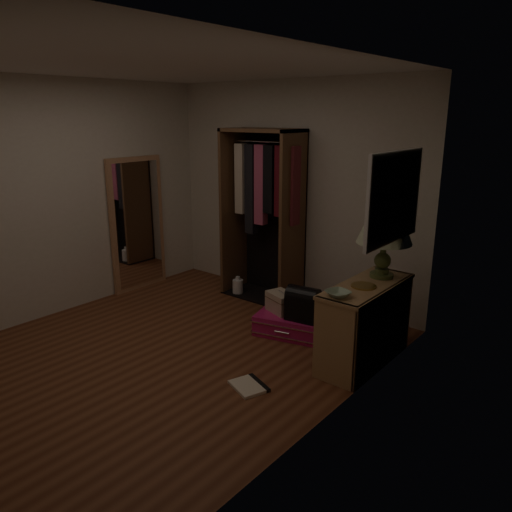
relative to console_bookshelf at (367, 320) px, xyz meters
The scene contains 13 objects.
ground 1.90m from the console_bookshelf, 145.78° to the right, with size 4.00×4.00×0.00m, color brown.
room_walls 2.09m from the console_bookshelf, 145.58° to the right, with size 3.52×4.02×2.60m.
console_bookshelf is the anchor object (origin of this frame).
open_wardrobe 2.07m from the console_bookshelf, 157.47° to the left, with size 0.99×0.50×2.05m.
floor_mirror 3.27m from the console_bookshelf, behind, with size 0.06×0.80×1.70m.
pink_suitcase 0.92m from the console_bookshelf, behind, with size 0.80×0.66×0.21m.
train_case 0.99m from the console_bookshelf, behind, with size 0.36×0.30×0.22m.
black_bag 0.69m from the console_bookshelf, behind, with size 0.35×0.26×0.35m.
table_lamp 0.85m from the console_bookshelf, 88.53° to the left, with size 0.55×0.55×0.63m.
brass_tray 0.38m from the console_bookshelf, 86.96° to the right, with size 0.23×0.23×0.01m.
ceramic_bowl 0.61m from the console_bookshelf, 95.30° to the right, with size 0.20×0.20×0.05m, color #9BB799.
white_jug 2.16m from the console_bookshelf, 164.88° to the left, with size 0.17×0.17×0.24m.
floor_book 1.23m from the console_bookshelf, 115.48° to the right, with size 0.37×0.34×0.03m.
Camera 1 is at (3.42, -2.87, 2.22)m, focal length 35.00 mm.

